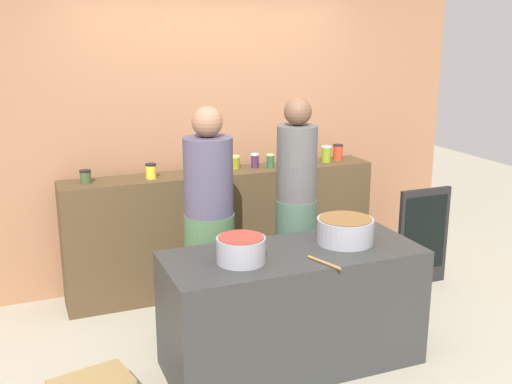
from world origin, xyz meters
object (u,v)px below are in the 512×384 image
Objects in this scene: preserve_jar_7 at (288,158)px; cook_in_cap at (296,218)px; preserve_jar_2 at (201,166)px; wooden_spoon at (324,262)px; preserve_jar_5 at (255,161)px; cooking_pot_left at (241,250)px; preserve_jar_3 at (216,164)px; preserve_jar_4 at (235,162)px; preserve_jar_6 at (270,161)px; preserve_jar_0 at (85,177)px; cooking_pot_center at (345,230)px; chalkboard_sign at (423,237)px; preserve_jar_9 at (326,154)px; cook_with_tongs at (209,233)px; preserve_jar_10 at (338,152)px; preserve_jar_1 at (151,171)px; preserve_jar_8 at (311,158)px.

preserve_jar_7 is 0.82m from cook_in_cap.
preserve_jar_2 is 1.72m from wooden_spoon.
preserve_jar_5 is 0.07× the size of cook_in_cap.
wooden_spoon is (0.46, -0.22, -0.07)m from cooking_pot_left.
wooden_spoon is 0.16× the size of cook_in_cap.
preserve_jar_4 reaches higher than preserve_jar_3.
preserve_jar_5 is (0.17, -0.03, 0.00)m from preserve_jar_4.
preserve_jar_5 reaches higher than preserve_jar_6.
preserve_jar_2 reaches higher than wooden_spoon.
preserve_jar_0 is 0.86× the size of preserve_jar_6.
cooking_pot_center is 0.44× the size of chalkboard_sign.
preserve_jar_4 is 0.79× the size of preserve_jar_9.
preserve_jar_5 is 0.32m from preserve_jar_7.
cook_with_tongs is at bearing -43.90° from preserve_jar_0.
preserve_jar_9 is at bearing 47.84° from cook_in_cap.
cooking_pot_left is at bearing -97.54° from preserve_jar_2.
preserve_jar_5 is 0.86× the size of preserve_jar_10.
chalkboard_sign is (1.28, 0.08, -0.35)m from cook_in_cap.
cook_with_tongs reaches higher than preserve_jar_0.
preserve_jar_7 is (1.24, 0.05, 0.00)m from preserve_jar_1.
preserve_jar_2 reaches higher than chalkboard_sign.
preserve_jar_5 is at bearing 153.61° from preserve_jar_6.
preserve_jar_4 is at bearing 88.51° from wooden_spoon.
cook_in_cap is (1.48, -0.70, -0.31)m from preserve_jar_0.
cook_in_cap is (0.23, -0.74, -0.31)m from preserve_jar_4.
preserve_jar_1 is at bearing 113.26° from wooden_spoon.
preserve_jar_1 is 1.70m from cooking_pot_center.
preserve_jar_3 is 1.03m from preserve_jar_9.
cook_with_tongs is at bearing -152.54° from preserve_jar_10.
preserve_jar_5 is 1.06× the size of preserve_jar_8.
preserve_jar_6 is at bearing 84.57° from cook_in_cap.
preserve_jar_1 is 1.04× the size of preserve_jar_8.
chalkboard_sign is at bearing 3.60° from cook_in_cap.
cook_in_cap is at bearing -136.39° from preserve_jar_10.
preserve_jar_6 is 1.10m from cook_with_tongs.
preserve_jar_5 is 0.14× the size of chalkboard_sign.
cooking_pot_left is at bearing -62.69° from preserve_jar_0.
cooking_pot_center is 1.52m from chalkboard_sign.
preserve_jar_1 is at bearing -176.89° from preserve_jar_5.
cooking_pot_left is at bearing -80.36° from preserve_jar_1.
preserve_jar_8 is at bearing 30.92° from cook_with_tongs.
preserve_jar_5 is at bearing 1.96° from preserve_jar_2.
preserve_jar_0 is 0.73× the size of preserve_jar_10.
preserve_jar_4 is at bearing 71.21° from cooking_pot_left.
cooking_pot_left is at bearing -108.79° from preserve_jar_4.
preserve_jar_7 is at bearing 2.09° from preserve_jar_1.
cook_in_cap is (-0.04, 0.68, -0.10)m from cooking_pot_center.
cooking_pot_left is (-1.36, -1.44, -0.23)m from preserve_jar_9.
preserve_jar_5 is 1.02× the size of preserve_jar_6.
cooking_pot_center is at bearing -52.71° from preserve_jar_1.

